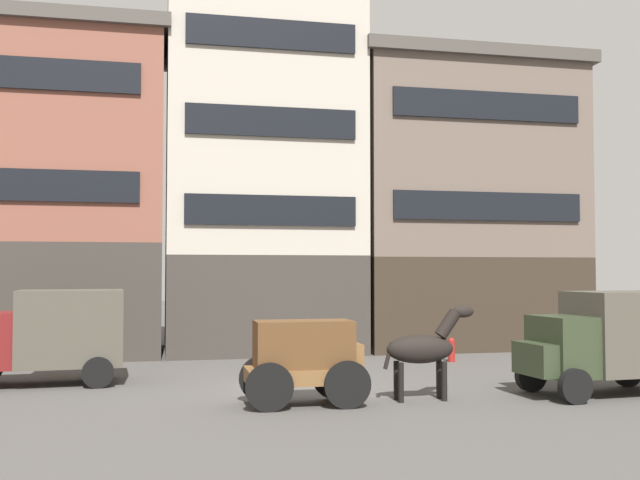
# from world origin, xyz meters

# --- Properties ---
(ground_plane) EXTENTS (120.00, 120.00, 0.00)m
(ground_plane) POSITION_xyz_m (0.00, 0.00, 0.00)
(ground_plane) COLOR #4C4947
(building_far_left) EXTENTS (10.28, 6.25, 12.34)m
(building_far_left) POSITION_xyz_m (-8.50, 9.85, 6.21)
(building_far_left) COLOR #38332D
(building_far_left) RESTS_ON ground_plane
(building_center_left) EXTENTS (7.97, 6.25, 17.22)m
(building_center_left) POSITION_xyz_m (0.28, 9.85, 8.65)
(building_center_left) COLOR #38332D
(building_center_left) RESTS_ON ground_plane
(building_center_right) EXTENTS (9.72, 6.25, 12.07)m
(building_center_right) POSITION_xyz_m (8.78, 9.85, 6.08)
(building_center_right) COLOR #33281E
(building_center_right) RESTS_ON ground_plane
(cargo_wagon) EXTENTS (2.91, 1.53, 1.98)m
(cargo_wagon) POSITION_xyz_m (-0.29, -2.40, 1.15)
(cargo_wagon) COLOR brown
(cargo_wagon) RESTS_ON ground_plane
(draft_horse) EXTENTS (2.34, 0.62, 2.30)m
(draft_horse) POSITION_xyz_m (2.66, -2.40, 1.27)
(draft_horse) COLOR black
(draft_horse) RESTS_ON ground_plane
(delivery_truck_near) EXTENTS (4.46, 2.39, 2.62)m
(delivery_truck_near) POSITION_xyz_m (7.57, -2.59, 1.42)
(delivery_truck_near) COLOR #2D3823
(delivery_truck_near) RESTS_ON ground_plane
(delivery_truck_far) EXTENTS (4.46, 2.40, 2.62)m
(delivery_truck_far) POSITION_xyz_m (-6.68, 2.08, 1.42)
(delivery_truck_far) COLOR maroon
(delivery_truck_far) RESTS_ON ground_plane
(pedestrian_officer) EXTENTS (0.51, 0.51, 1.79)m
(pedestrian_officer) POSITION_xyz_m (11.52, 3.22, 0.98)
(pedestrian_officer) COLOR #38332D
(pedestrian_officer) RESTS_ON ground_plane
(fire_hydrant_curbside) EXTENTS (0.24, 0.24, 0.83)m
(fire_hydrant_curbside) POSITION_xyz_m (6.26, 4.66, 0.43)
(fire_hydrant_curbside) COLOR maroon
(fire_hydrant_curbside) RESTS_ON ground_plane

